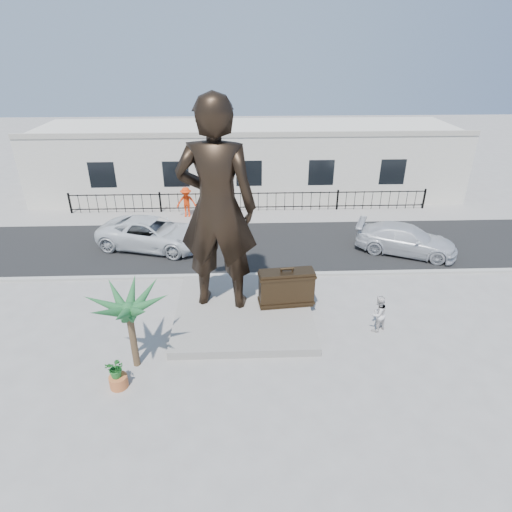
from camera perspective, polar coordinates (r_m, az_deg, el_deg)
The scene contains 16 objects.
ground at distance 15.69m, azimuth 0.28°, elevation -10.86°, with size 100.00×100.00×0.00m, color #9E9991.
street at distance 22.54m, azimuth -0.58°, elevation 1.70°, with size 40.00×7.00×0.01m, color black.
curb at distance 19.41m, azimuth -0.28°, elevation -2.56°, with size 40.00×0.25×0.12m, color #A5A399.
far_sidewalk at distance 26.21m, azimuth -0.83°, elevation 5.44°, with size 40.00×2.50×0.02m, color #9E9991.
plinth at distance 16.80m, azimuth -1.65°, elevation -7.36°, with size 5.20×5.20×0.30m, color gray.
fence at distance 26.76m, azimuth -0.88°, elevation 7.24°, with size 22.00×0.10×1.20m, color black.
building at distance 30.31m, azimuth -1.10°, elevation 12.77°, with size 28.00×7.00×4.40m, color silver.
statue at distance 15.39m, azimuth -5.25°, elevation 6.43°, with size 2.88×1.89×7.90m, color black.
suitcase at distance 16.59m, azimuth 4.07°, elevation -4.27°, with size 2.09×0.66×1.47m, color #2F2214.
tourist at distance 16.27m, azimuth 15.96°, elevation -7.40°, with size 0.70×0.54×1.43m, color silver.
car_white at distance 22.46m, azimuth -13.62°, elevation 2.96°, with size 2.54×5.50×1.53m, color silver.
car_silver at distance 22.56m, azimuth 19.37°, elevation 2.09°, with size 1.98×4.86×1.41m, color silver.
worker at distance 26.05m, azimuth -9.26°, elevation 7.11°, with size 1.18×0.68×1.82m, color red.
palm_tree at distance 15.12m, azimuth -15.56°, elevation -13.75°, with size 1.80×1.80×3.20m, color #1E5429, non-canonical shape.
planter at distance 14.36m, azimuth -17.85°, elevation -15.64°, with size 0.56×0.56×0.40m, color #BA6131.
shrub at distance 14.02m, azimuth -18.15°, elevation -14.05°, with size 0.58×0.50×0.65m, color #236E28.
Camera 1 is at (-0.54, -12.39, 9.61)m, focal length 30.00 mm.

